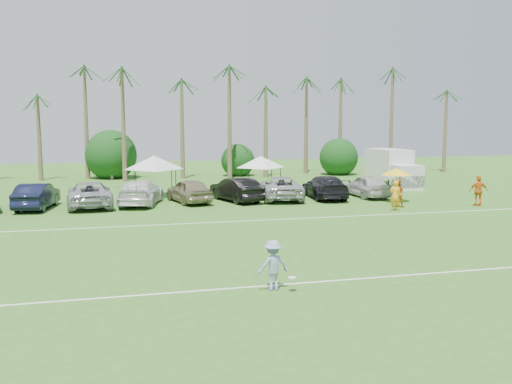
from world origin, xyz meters
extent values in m
plane|color=#33661E|center=(0.00, 0.00, 0.00)|extent=(120.00, 120.00, 0.00)
cube|color=white|center=(0.00, 2.00, 0.01)|extent=(80.00, 0.10, 0.01)
cube|color=white|center=(0.00, 14.00, 0.01)|extent=(80.00, 0.10, 0.01)
cone|color=brown|center=(-12.00, 38.00, 5.00)|extent=(0.44, 0.44, 10.00)
cone|color=brown|center=(-8.00, 38.00, 5.50)|extent=(0.44, 0.44, 11.00)
cone|color=brown|center=(-4.00, 38.00, 4.00)|extent=(0.44, 0.44, 8.00)
cone|color=brown|center=(0.00, 38.00, 4.50)|extent=(0.44, 0.44, 9.00)
cone|color=brown|center=(4.00, 38.00, 5.00)|extent=(0.44, 0.44, 10.00)
cone|color=brown|center=(8.00, 38.00, 5.50)|extent=(0.44, 0.44, 11.00)
cone|color=brown|center=(13.00, 38.00, 4.00)|extent=(0.44, 0.44, 8.00)
cone|color=brown|center=(18.00, 38.00, 4.50)|extent=(0.44, 0.44, 9.00)
cone|color=brown|center=(23.00, 38.00, 5.00)|extent=(0.44, 0.44, 10.00)
cone|color=brown|center=(27.00, 38.00, 5.50)|extent=(0.44, 0.44, 11.00)
cylinder|color=brown|center=(-6.00, 39.00, 0.70)|extent=(0.30, 0.30, 1.40)
sphere|color=#0F3813|center=(-6.00, 39.00, 1.80)|extent=(4.00, 4.00, 4.00)
cylinder|color=brown|center=(6.00, 39.00, 0.70)|extent=(0.30, 0.30, 1.40)
sphere|color=#0F3813|center=(6.00, 39.00, 1.80)|extent=(4.00, 4.00, 4.00)
cylinder|color=brown|center=(16.00, 39.00, 0.70)|extent=(0.30, 0.30, 1.40)
sphere|color=#0F3813|center=(16.00, 39.00, 1.80)|extent=(4.00, 4.00, 4.00)
imported|color=#FFA71C|center=(10.45, 15.24, 0.92)|extent=(0.75, 0.58, 1.84)
imported|color=#CA6916|center=(11.28, 16.48, 0.88)|extent=(1.03, 0.91, 1.76)
imported|color=orange|center=(16.43, 15.52, 0.98)|extent=(1.23, 0.74, 1.95)
cube|color=silver|center=(16.30, 27.36, 1.89)|extent=(2.40, 4.29, 2.30)
cube|color=silver|center=(16.37, 24.42, 0.97)|extent=(2.16, 1.71, 1.93)
cube|color=black|center=(16.39, 23.73, 0.69)|extent=(2.12, 0.33, 0.92)
cube|color=#E5590C|center=(17.46, 27.39, 1.47)|extent=(0.05, 1.47, 0.83)
cylinder|color=black|center=(15.45, 24.58, 0.41)|extent=(0.30, 0.83, 0.83)
cylinder|color=black|center=(17.29, 24.63, 0.41)|extent=(0.30, 0.83, 0.83)
cylinder|color=black|center=(15.35, 28.44, 0.41)|extent=(0.30, 0.83, 0.83)
cylinder|color=black|center=(17.19, 28.49, 0.41)|extent=(0.30, 0.83, 0.83)
cylinder|color=black|center=(-4.46, 23.96, 0.98)|extent=(0.06, 0.06, 1.95)
cylinder|color=black|center=(-1.74, 23.96, 0.98)|extent=(0.06, 0.06, 1.95)
cylinder|color=black|center=(-4.46, 26.69, 0.98)|extent=(0.06, 0.06, 1.95)
cylinder|color=black|center=(-1.74, 26.69, 0.98)|extent=(0.06, 0.06, 1.95)
pyramid|color=silver|center=(-3.10, 25.32, 2.93)|extent=(4.21, 4.21, 0.98)
cylinder|color=black|center=(3.89, 25.54, 0.89)|extent=(0.06, 0.06, 1.78)
cylinder|color=black|center=(6.37, 25.54, 0.89)|extent=(0.06, 0.06, 1.78)
cylinder|color=black|center=(3.89, 28.01, 0.89)|extent=(0.06, 0.06, 1.78)
cylinder|color=black|center=(6.37, 28.01, 0.89)|extent=(0.06, 0.06, 1.78)
pyramid|color=silver|center=(5.13, 26.77, 2.68)|extent=(3.85, 3.85, 0.89)
cylinder|color=black|center=(12.24, 18.47, 1.02)|extent=(0.05, 0.05, 2.04)
cone|color=yellow|center=(12.24, 18.47, 2.04)|extent=(2.04, 2.04, 0.46)
imported|color=#8994C3|center=(-1.20, 1.53, 0.82)|extent=(1.14, 0.76, 1.63)
cylinder|color=white|center=(-0.67, 1.15, 0.47)|extent=(0.27, 0.27, 0.03)
imported|color=black|center=(-10.58, 21.37, 0.80)|extent=(2.46, 5.06, 1.60)
imported|color=#9D9FA6|center=(-7.43, 21.36, 0.80)|extent=(2.91, 5.87, 1.60)
imported|color=silver|center=(-4.28, 21.56, 0.80)|extent=(3.54, 5.89, 1.60)
imported|color=#847C5A|center=(-1.13, 21.71, 0.80)|extent=(2.87, 4.99, 1.60)
imported|color=black|center=(2.02, 21.53, 0.80)|extent=(3.01, 5.13, 1.60)
imported|color=#A1A2A4|center=(5.17, 21.64, 0.80)|extent=(3.58, 6.12, 1.60)
imported|color=black|center=(8.32, 21.38, 0.80)|extent=(2.73, 5.69, 1.60)
imported|color=silver|center=(11.47, 21.30, 0.80)|extent=(1.99, 4.73, 1.60)
camera|label=1|loc=(-6.17, -15.60, 5.45)|focal=40.00mm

